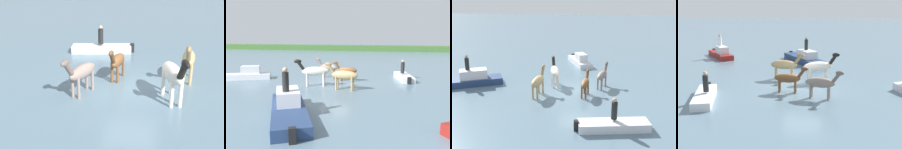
# 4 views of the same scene
# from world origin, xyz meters

# --- Properties ---
(ground_plane) EXTENTS (156.41, 156.41, 0.00)m
(ground_plane) POSITION_xyz_m (0.00, 0.00, 0.00)
(ground_plane) COLOR slate
(horse_dun_straggler) EXTENTS (2.18, 0.70, 1.68)m
(horse_dun_straggler) POSITION_xyz_m (0.87, 0.73, 0.93)
(horse_dun_straggler) COLOR brown
(horse_dun_straggler) RESTS_ON ground_plane
(horse_chestnut_trailing) EXTENTS (2.53, 0.83, 1.96)m
(horse_chestnut_trailing) POSITION_xyz_m (1.25, -2.55, 1.08)
(horse_chestnut_trailing) COLOR tan
(horse_chestnut_trailing) RESTS_ON ground_plane
(horse_mid_herd) EXTENTS (2.68, 1.12, 2.08)m
(horse_mid_herd) POSITION_xyz_m (-1.20, -1.76, 1.15)
(horse_mid_herd) COLOR silver
(horse_mid_herd) RESTS_ON ground_plane
(horse_dark_mare) EXTENTS (2.28, 1.04, 1.78)m
(horse_dark_mare) POSITION_xyz_m (-1.11, 1.92, 0.98)
(horse_dark_mare) COLOR gray
(horse_dark_mare) RESTS_ON ground_plane
(boat_motor_center) EXTENTS (1.69, 4.04, 0.71)m
(boat_motor_center) POSITION_xyz_m (5.70, 2.44, 0.16)
(boat_motor_center) COLOR silver
(boat_motor_center) RESTS_ON ground_plane
(person_helmsman_aft) EXTENTS (0.32, 0.32, 1.19)m
(person_helmsman_aft) POSITION_xyz_m (5.58, 2.50, 1.11)
(person_helmsman_aft) COLOR black
(person_helmsman_aft) RESTS_ON boat_motor_center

